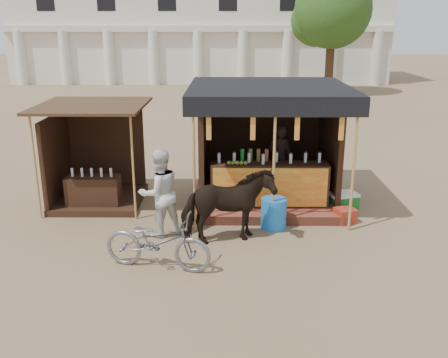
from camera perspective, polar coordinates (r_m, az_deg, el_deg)
ground at (r=9.07m, az=-0.10°, el=-9.72°), size 120.00×120.00×0.00m
main_stall at (r=11.88m, az=4.99°, el=2.19°), size 3.60×3.61×2.78m
secondary_stall at (r=12.22m, az=-14.95°, el=1.25°), size 2.40×2.40×2.38m
cow at (r=9.62m, az=0.40°, el=-3.19°), size 1.93×1.28×1.50m
motorbike at (r=8.81m, az=-7.59°, el=-7.11°), size 2.03×1.08×1.01m
bystander at (r=10.01m, az=-7.35°, el=-1.58°), size 1.10×1.03×1.80m
blue_barrel at (r=10.52m, az=5.69°, el=-3.91°), size 0.70×0.70×0.64m
red_crate at (r=11.12m, az=13.65°, el=-4.06°), size 0.52×0.50×0.31m
cooler at (r=11.65m, az=13.38°, el=-2.62°), size 0.74×0.61×0.46m
background_building at (r=38.06m, az=-2.70°, el=17.30°), size 26.00×7.45×8.18m
tree at (r=30.74m, az=11.89°, el=18.11°), size 4.50×4.40×7.00m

